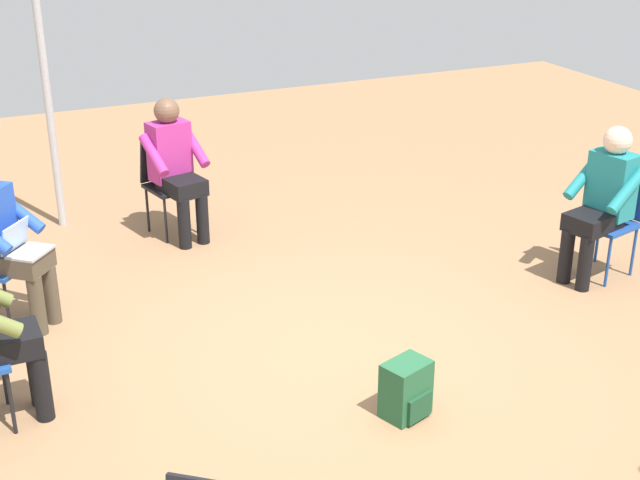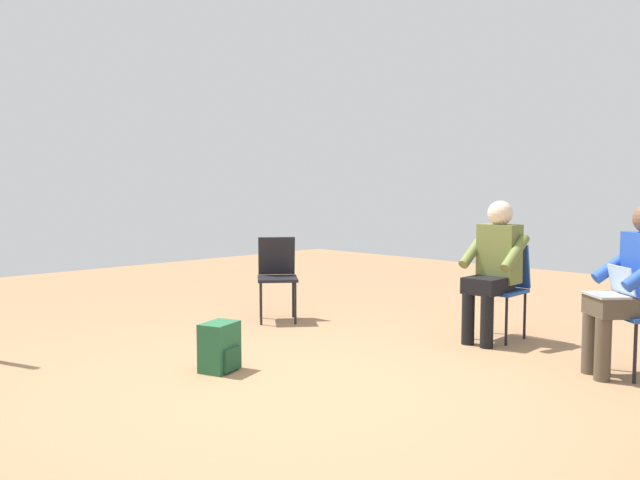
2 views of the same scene
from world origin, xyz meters
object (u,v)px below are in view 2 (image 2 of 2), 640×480
at_px(chair_east, 503,283).
at_px(backpack_near_laptop_user, 220,350).
at_px(chair_northeast, 277,272).
at_px(person_with_laptop, 634,280).
at_px(person_in_olive, 494,263).

distance_m(chair_east, backpack_near_laptop_user, 2.63).
distance_m(chair_northeast, chair_east, 2.23).
bearing_deg(chair_east, person_with_laptop, 160.38).
bearing_deg(person_in_olive, person_with_laptop, 167.49).
relative_size(chair_east, person_in_olive, 0.69).
xyz_separation_m(person_with_laptop, person_in_olive, (0.25, 1.24, 0.00)).
xyz_separation_m(chair_northeast, backpack_near_laptop_user, (-1.51, -1.10, -0.34)).
height_order(chair_northeast, backpack_near_laptop_user, chair_northeast).
relative_size(person_in_olive, backpack_near_laptop_user, 3.44).
bearing_deg(person_with_laptop, chair_northeast, 49.18).
bearing_deg(chair_east, backpack_near_laptop_user, 67.86).
distance_m(chair_east, person_in_olive, 0.26).
bearing_deg(person_with_laptop, chair_east, 21.94).
bearing_deg(chair_northeast, chair_east, 152.86).
bearing_deg(backpack_near_laptop_user, chair_northeast, 36.04).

